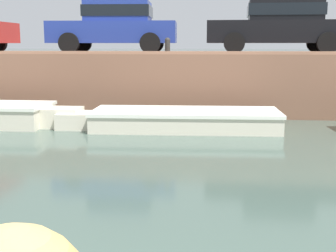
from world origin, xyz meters
TOP-DOWN VIEW (x-y plane):
  - ground_plane at (0.00, 5.83)m, footprint 400.00×400.00m
  - far_quay_wall at (0.00, 14.66)m, footprint 60.00×6.00m
  - far_wall_coping at (0.00, 11.78)m, footprint 60.00×0.24m
  - boat_moored_central_cream at (-0.10, 10.02)m, footprint 5.27×1.79m
  - car_left_inner_blue at (-2.26, 13.55)m, footprint 3.91×2.03m
  - car_centre_black at (2.71, 13.54)m, footprint 4.20×2.14m
  - mooring_bollard_mid at (-0.50, 11.91)m, footprint 0.15×0.15m

SIDE VIEW (x-z plane):
  - ground_plane at x=0.00m, z-range 0.00..0.00m
  - boat_moored_central_cream at x=-0.10m, z-range 0.00..0.45m
  - far_quay_wall at x=0.00m, z-range 0.00..1.72m
  - far_wall_coping at x=0.00m, z-range 1.72..1.80m
  - mooring_bollard_mid at x=-0.50m, z-range 1.74..2.18m
  - car_left_inner_blue at x=-2.26m, z-range 1.80..3.34m
  - car_centre_black at x=2.71m, z-range 1.80..3.34m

